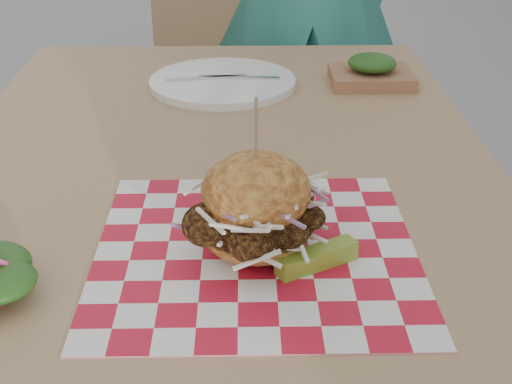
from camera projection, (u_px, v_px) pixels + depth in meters
patio_table at (219, 209)px, 1.06m from camera, size 0.80×1.20×0.75m
patio_chair at (230, 83)px, 1.94m from camera, size 0.43×0.44×0.95m
paper_liner at (256, 250)px, 0.80m from camera, size 0.36×0.36×0.00m
sandwich at (256, 210)px, 0.78m from camera, size 0.16×0.16×0.18m
pickle_spear at (317, 258)px, 0.77m from camera, size 0.09×0.06×0.02m
place_setting at (223, 82)px, 1.31m from camera, size 0.27×0.27×0.02m
kraft_tray at (372, 72)px, 1.32m from camera, size 0.15×0.12×0.06m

